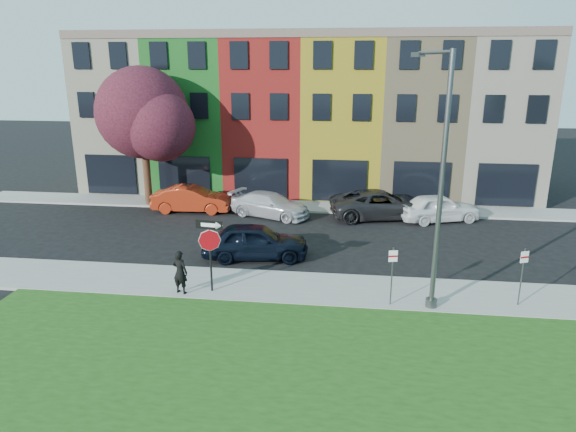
# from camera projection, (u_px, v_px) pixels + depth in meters

# --- Properties ---
(ground) EXTENTS (120.00, 120.00, 0.00)m
(ground) POSITION_uv_depth(u_px,v_px,m) (324.00, 329.00, 17.14)
(ground) COLOR black
(ground) RESTS_ON ground
(sidewalk_near) EXTENTS (40.00, 3.00, 0.12)m
(sidewalk_near) POSITION_uv_depth(u_px,v_px,m) (380.00, 292.00, 19.73)
(sidewalk_near) COLOR gray
(sidewalk_near) RESTS_ON ground
(sidewalk_far) EXTENTS (40.00, 2.40, 0.12)m
(sidewalk_far) POSITION_uv_depth(u_px,v_px,m) (290.00, 206.00, 31.74)
(sidewalk_far) COLOR gray
(sidewalk_far) RESTS_ON ground
(rowhouse_block) EXTENTS (30.00, 10.12, 10.00)m
(rowhouse_block) POSITION_uv_depth(u_px,v_px,m) (307.00, 116.00, 36.16)
(rowhouse_block) COLOR beige
(rowhouse_block) RESTS_ON ground
(stop_sign) EXTENTS (1.05, 0.17, 2.83)m
(stop_sign) POSITION_uv_depth(u_px,v_px,m) (210.00, 241.00, 19.16)
(stop_sign) COLOR black
(stop_sign) RESTS_ON sidewalk_near
(man) EXTENTS (0.84, 0.74, 1.70)m
(man) POSITION_uv_depth(u_px,v_px,m) (180.00, 272.00, 19.33)
(man) COLOR black
(man) RESTS_ON sidewalk_near
(sedan_near) EXTENTS (3.25, 5.30, 1.62)m
(sedan_near) POSITION_uv_depth(u_px,v_px,m) (255.00, 241.00, 23.18)
(sedan_near) COLOR black
(sedan_near) RESTS_ON ground
(parked_car_red) EXTENTS (2.07, 4.84, 1.54)m
(parked_car_red) POSITION_uv_depth(u_px,v_px,m) (192.00, 199.00, 30.56)
(parked_car_red) COLOR maroon
(parked_car_red) RESTS_ON ground
(parked_car_silver) EXTENTS (4.93, 5.98, 1.38)m
(parked_car_silver) POSITION_uv_depth(u_px,v_px,m) (270.00, 205.00, 29.61)
(parked_car_silver) COLOR #B0B0B5
(parked_car_silver) RESTS_ON ground
(parked_car_dark) EXTENTS (5.20, 6.95, 1.61)m
(parked_car_dark) POSITION_uv_depth(u_px,v_px,m) (381.00, 204.00, 29.30)
(parked_car_dark) COLOR black
(parked_car_dark) RESTS_ON ground
(parked_car_white) EXTENTS (4.57, 5.64, 1.55)m
(parked_car_white) POSITION_uv_depth(u_px,v_px,m) (439.00, 208.00, 28.70)
(parked_car_white) COLOR white
(parked_car_white) RESTS_ON ground
(street_lamp) EXTENTS (1.27, 2.42, 8.85)m
(street_lamp) POSITION_uv_depth(u_px,v_px,m) (438.00, 185.00, 17.37)
(street_lamp) COLOR #484B4D
(street_lamp) RESTS_ON sidewalk_near
(parking_sign_a) EXTENTS (0.32, 0.11, 2.18)m
(parking_sign_a) POSITION_uv_depth(u_px,v_px,m) (392.00, 269.00, 18.24)
(parking_sign_a) COLOR #484B4D
(parking_sign_a) RESTS_ON sidewalk_near
(parking_sign_b) EXTENTS (0.30, 0.15, 2.16)m
(parking_sign_b) POSITION_uv_depth(u_px,v_px,m) (523.00, 270.00, 18.20)
(parking_sign_b) COLOR #484B4D
(parking_sign_b) RESTS_ON sidewalk_near
(tree_purple) EXTENTS (6.52, 5.71, 8.32)m
(tree_purple) POSITION_uv_depth(u_px,v_px,m) (144.00, 115.00, 30.49)
(tree_purple) COLOR #301E10
(tree_purple) RESTS_ON sidewalk_far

